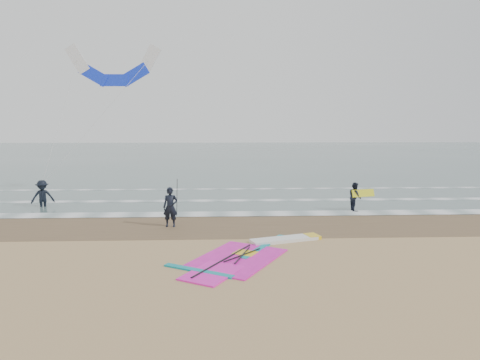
{
  "coord_description": "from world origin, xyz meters",
  "views": [
    {
      "loc": [
        -0.85,
        -13.16,
        4.63
      ],
      "look_at": [
        -0.11,
        5.0,
        2.2
      ],
      "focal_mm": 32.0,
      "sensor_mm": 36.0,
      "label": 1
    }
  ],
  "objects_px": {
    "windsurf_rig": "(252,253)",
    "person_wading": "(42,191)",
    "person_standing": "(170,207)",
    "person_walking": "(355,197)",
    "surf_kite": "(114,70)"
  },
  "relations": [
    {
      "from": "windsurf_rig",
      "to": "person_wading",
      "type": "bearing_deg",
      "value": 140.77
    },
    {
      "from": "person_standing",
      "to": "person_wading",
      "type": "xyz_separation_m",
      "value": [
        -7.6,
        4.8,
        0.03
      ]
    },
    {
      "from": "windsurf_rig",
      "to": "person_wading",
      "type": "relative_size",
      "value": 3.16
    },
    {
      "from": "person_wading",
      "to": "person_standing",
      "type": "bearing_deg",
      "value": -54.41
    },
    {
      "from": "person_walking",
      "to": "surf_kite",
      "type": "distance_m",
      "value": 16.6
    },
    {
      "from": "person_walking",
      "to": "surf_kite",
      "type": "height_order",
      "value": "surf_kite"
    },
    {
      "from": "person_wading",
      "to": "surf_kite",
      "type": "height_order",
      "value": "surf_kite"
    },
    {
      "from": "surf_kite",
      "to": "person_standing",
      "type": "bearing_deg",
      "value": -63.4
    },
    {
      "from": "person_standing",
      "to": "person_walking",
      "type": "distance_m",
      "value": 9.83
    },
    {
      "from": "windsurf_rig",
      "to": "person_walking",
      "type": "relative_size",
      "value": 3.84
    },
    {
      "from": "windsurf_rig",
      "to": "person_standing",
      "type": "height_order",
      "value": "person_standing"
    },
    {
      "from": "windsurf_rig",
      "to": "person_walking",
      "type": "xyz_separation_m",
      "value": [
        5.95,
        7.29,
        0.73
      ]
    },
    {
      "from": "person_walking",
      "to": "surf_kite",
      "type": "bearing_deg",
      "value": 65.13
    },
    {
      "from": "person_standing",
      "to": "person_walking",
      "type": "xyz_separation_m",
      "value": [
        9.33,
        3.11,
        -0.13
      ]
    },
    {
      "from": "person_walking",
      "to": "person_wading",
      "type": "xyz_separation_m",
      "value": [
        -16.93,
        1.68,
        0.17
      ]
    }
  ]
}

